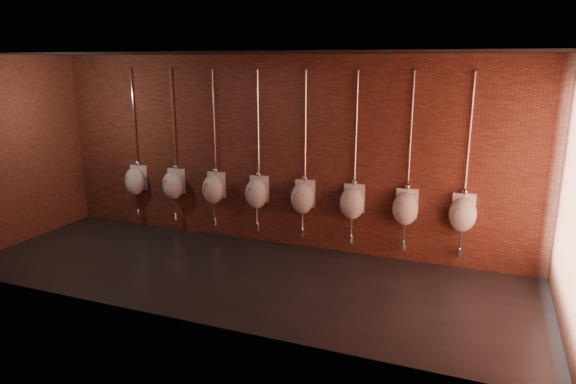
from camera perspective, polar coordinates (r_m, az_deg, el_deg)
name	(u,v)px	position (r m, az deg, el deg)	size (l,w,h in m)	color
ground	(241,275)	(7.79, -5.25, -9.14)	(8.50, 8.50, 0.00)	black
room_shell	(238,141)	(7.23, -5.61, 5.65)	(8.54, 3.04, 3.22)	black
urinal_0	(135,180)	(10.10, -16.60, 1.25)	(0.45, 0.41, 2.72)	white
urinal_1	(173,184)	(9.61, -12.64, 0.86)	(0.45, 0.41, 2.72)	white
urinal_2	(214,188)	(9.18, -8.27, 0.42)	(0.45, 0.41, 2.72)	white
urinal_3	(257,193)	(8.80, -3.50, -0.06)	(0.45, 0.41, 2.72)	white
urinal_4	(303,197)	(8.49, 1.65, -0.58)	(0.45, 0.41, 2.72)	white
urinal_5	(352,202)	(8.25, 7.15, -1.13)	(0.45, 0.41, 2.72)	white
urinal_6	(405,208)	(8.10, 12.92, -1.69)	(0.45, 0.41, 2.72)	white
urinal_7	(463,213)	(8.03, 18.85, -2.25)	(0.45, 0.41, 2.72)	white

